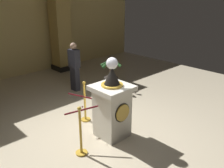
% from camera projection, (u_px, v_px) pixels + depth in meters
% --- Properties ---
extents(ground_plane, '(12.82, 12.82, 0.00)m').
position_uv_depth(ground_plane, '(99.00, 135.00, 5.54)').
color(ground_plane, beige).
extents(pedestal_clock, '(0.77, 0.77, 1.80)m').
position_uv_depth(pedestal_clock, '(112.00, 106.00, 5.28)').
color(pedestal_clock, silver).
rests_on(pedestal_clock, ground_plane).
extents(stanchion_near, '(0.24, 0.24, 1.04)m').
position_uv_depth(stanchion_near, '(85.00, 107.00, 6.05)').
color(stanchion_near, gold).
rests_on(stanchion_near, ground_plane).
extents(stanchion_far, '(0.24, 0.24, 1.04)m').
position_uv_depth(stanchion_far, '(81.00, 138.00, 4.77)').
color(stanchion_far, gold).
rests_on(stanchion_far, ground_plane).
extents(velvet_rope, '(1.00, 1.00, 0.22)m').
position_uv_depth(velvet_rope, '(82.00, 103.00, 5.26)').
color(velvet_rope, '#591419').
extents(column_right, '(0.76, 0.76, 3.61)m').
position_uv_depth(column_right, '(60.00, 26.00, 9.66)').
color(column_right, black).
rests_on(column_right, ground_plane).
extents(potted_palm_right, '(0.72, 0.69, 1.04)m').
position_uv_depth(potted_palm_right, '(111.00, 79.00, 8.14)').
color(potted_palm_right, '#2D2823').
rests_on(potted_palm_right, ground_plane).
extents(bystander_guest, '(0.23, 0.37, 1.57)m').
position_uv_depth(bystander_guest, '(74.00, 66.00, 7.80)').
color(bystander_guest, '#26262D').
rests_on(bystander_guest, ground_plane).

